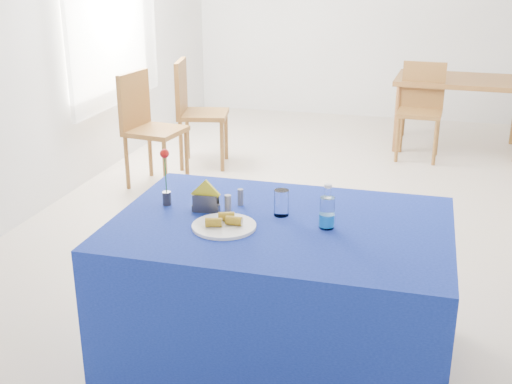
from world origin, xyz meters
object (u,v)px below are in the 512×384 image
plate (224,226)px  chair_win_a (146,121)px  oak_table (461,86)px  blue_table (280,292)px  chair_bg_left (421,104)px  chair_win_b (194,106)px  water_bottle (327,214)px

plate → chair_win_a: 2.92m
oak_table → blue_table: bearing=-102.7°
oak_table → chair_win_a: chair_win_a is taller
chair_bg_left → chair_win_b: 2.30m
chair_win_b → chair_bg_left: bearing=-79.6°
chair_bg_left → chair_win_a: chair_win_a is taller
chair_win_a → chair_bg_left: bearing=-49.3°
plate → chair_win_b: size_ratio=0.29×
chair_bg_left → chair_win_b: size_ratio=0.93×
chair_win_a → chair_win_b: size_ratio=0.98×
oak_table → chair_win_b: bearing=-152.8°
blue_table → chair_win_b: bearing=117.3°
chair_win_a → chair_win_b: 0.68m
plate → blue_table: (0.24, 0.14, -0.39)m
plate → oak_table: size_ratio=0.22×
oak_table → chair_win_a: size_ratio=1.36×
water_bottle → chair_win_b: chair_win_b is taller
blue_table → oak_table: size_ratio=1.16×
chair_bg_left → oak_table: bearing=51.3°
water_bottle → chair_win_b: (-1.77, 3.01, -0.24)m
plate → blue_table: 0.48m
plate → blue_table: size_ratio=0.19×
blue_table → water_bottle: water_bottle is taller
water_bottle → blue_table: bearing=176.1°
chair_bg_left → chair_win_a: size_ratio=0.95×
chair_win_a → chair_win_b: chair_win_b is taller
water_bottle → plate: bearing=-165.2°
chair_win_b → plate: bearing=-169.1°
plate → water_bottle: water_bottle is taller
oak_table → chair_bg_left: 0.59m
chair_win_a → oak_table: bearing=-46.7°
blue_table → oak_table: (0.97, 4.29, 0.30)m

